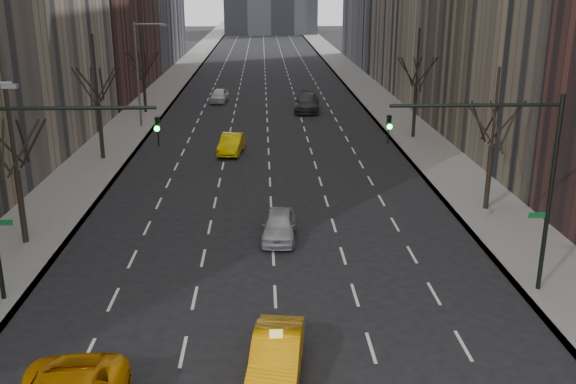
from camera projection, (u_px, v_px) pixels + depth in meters
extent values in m
cube|color=slate|center=(168.00, 86.00, 80.65)|extent=(4.50, 320.00, 0.15)
cube|color=slate|center=(362.00, 85.00, 81.58)|extent=(4.50, 320.00, 0.15)
cylinder|color=black|center=(21.00, 207.00, 30.61)|extent=(0.28, 0.28, 3.57)
cylinder|color=black|center=(11.00, 126.00, 29.42)|extent=(0.16, 0.16, 4.25)
cylinder|color=black|center=(23.00, 141.00, 30.51)|extent=(0.42, 1.80, 2.52)
cylinder|color=black|center=(33.00, 144.00, 30.00)|extent=(1.74, 0.72, 2.52)
cylinder|color=black|center=(23.00, 148.00, 29.19)|extent=(1.46, 1.25, 2.52)
cylinder|color=black|center=(3.00, 150.00, 28.88)|extent=(0.42, 1.80, 2.52)
cylinder|color=black|center=(3.00, 143.00, 30.20)|extent=(1.46, 1.25, 2.52)
cylinder|color=black|center=(101.00, 131.00, 45.77)|extent=(0.28, 0.28, 3.99)
cylinder|color=black|center=(95.00, 69.00, 44.44)|extent=(0.16, 0.16, 4.75)
cylinder|color=black|center=(102.00, 84.00, 45.60)|extent=(0.42, 1.80, 2.52)
cylinder|color=black|center=(109.00, 85.00, 45.10)|extent=(1.74, 0.72, 2.52)
cylinder|color=black|center=(104.00, 87.00, 44.29)|extent=(1.46, 1.25, 2.52)
cylinder|color=black|center=(91.00, 87.00, 43.98)|extent=(0.42, 1.80, 2.52)
cylinder|color=black|center=(84.00, 86.00, 44.48)|extent=(1.74, 0.72, 2.52)
cylinder|color=black|center=(89.00, 85.00, 45.29)|extent=(1.46, 1.25, 2.52)
cylinder|color=black|center=(145.00, 95.00, 63.00)|extent=(0.28, 0.28, 3.36)
cylinder|color=black|center=(142.00, 57.00, 61.87)|extent=(0.16, 0.16, 4.00)
cylinder|color=black|center=(146.00, 64.00, 62.92)|extent=(0.42, 1.80, 2.52)
cylinder|color=black|center=(151.00, 64.00, 62.42)|extent=(1.74, 0.72, 2.52)
cylinder|color=black|center=(148.00, 66.00, 61.61)|extent=(1.46, 1.25, 2.52)
cylinder|color=black|center=(139.00, 66.00, 61.30)|extent=(0.42, 1.80, 2.52)
cylinder|color=black|center=(134.00, 65.00, 61.80)|extent=(1.74, 0.72, 2.52)
cylinder|color=black|center=(137.00, 64.00, 62.61)|extent=(1.46, 1.25, 2.52)
cylinder|color=black|center=(489.00, 177.00, 35.33)|extent=(0.28, 0.28, 3.57)
cylinder|color=black|center=(496.00, 107.00, 34.14)|extent=(0.16, 0.16, 4.25)
cylinder|color=black|center=(491.00, 121.00, 35.22)|extent=(0.42, 1.80, 2.52)
cylinder|color=black|center=(507.00, 122.00, 34.72)|extent=(1.74, 0.72, 2.52)
cylinder|color=black|center=(510.00, 126.00, 33.91)|extent=(1.46, 1.25, 2.52)
cylinder|color=black|center=(497.00, 127.00, 33.60)|extent=(0.42, 1.80, 2.52)
cylinder|color=black|center=(481.00, 125.00, 34.10)|extent=(1.74, 0.72, 2.52)
cylinder|color=black|center=(478.00, 122.00, 34.91)|extent=(1.46, 1.25, 2.52)
cylinder|color=black|center=(414.00, 113.00, 52.40)|extent=(0.28, 0.28, 3.99)
cylinder|color=black|center=(418.00, 58.00, 51.06)|extent=(0.16, 0.16, 4.75)
cylinder|color=black|center=(416.00, 72.00, 52.22)|extent=(0.42, 1.80, 2.52)
cylinder|color=black|center=(426.00, 72.00, 51.72)|extent=(1.74, 0.72, 2.52)
cylinder|color=black|center=(427.00, 74.00, 50.91)|extent=(1.46, 1.25, 2.52)
cylinder|color=black|center=(417.00, 74.00, 50.60)|extent=(0.42, 1.80, 2.52)
cylinder|color=black|center=(408.00, 73.00, 51.10)|extent=(1.74, 0.72, 2.52)
cylinder|color=black|center=(407.00, 72.00, 51.91)|extent=(1.46, 1.25, 2.52)
cylinder|color=black|center=(66.00, 108.00, 23.30)|extent=(6.50, 0.14, 0.14)
imported|color=black|center=(158.00, 132.00, 23.70)|extent=(0.18, 0.22, 1.10)
sphere|color=#0CFF33|center=(157.00, 129.00, 23.48)|extent=(0.20, 0.20, 0.20)
cube|color=#0C5926|center=(3.00, 223.00, 24.53)|extent=(0.70, 0.04, 0.22)
cylinder|color=black|center=(550.00, 196.00, 25.10)|extent=(0.18, 0.18, 8.00)
cylinder|color=black|center=(476.00, 105.00, 23.87)|extent=(6.50, 0.14, 0.14)
imported|color=black|center=(389.00, 130.00, 24.02)|extent=(0.18, 0.22, 1.10)
sphere|color=#0CFF33|center=(390.00, 127.00, 23.81)|extent=(0.20, 0.20, 0.20)
cube|color=#0C5926|center=(537.00, 215.00, 25.33)|extent=(0.70, 0.04, 0.22)
cube|color=slate|center=(10.00, 86.00, 21.02)|extent=(0.50, 0.22, 0.15)
cylinder|color=slate|center=(138.00, 75.00, 55.51)|extent=(0.16, 0.16, 9.00)
cylinder|color=slate|center=(150.00, 24.00, 54.24)|extent=(2.60, 0.14, 0.14)
cube|color=slate|center=(164.00, 25.00, 54.32)|extent=(0.50, 0.22, 0.15)
imported|color=orange|center=(276.00, 357.00, 20.38)|extent=(2.08, 4.58, 1.46)
imported|color=#9FA1A7|center=(279.00, 225.00, 31.73)|extent=(1.92, 4.17, 1.38)
imported|color=yellow|center=(232.00, 144.00, 48.12)|extent=(2.02, 4.52, 1.44)
imported|color=#2C2D31|center=(307.00, 103.00, 64.40)|extent=(2.97, 6.14, 1.72)
imported|color=silver|center=(219.00, 96.00, 69.42)|extent=(2.12, 4.37, 1.44)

